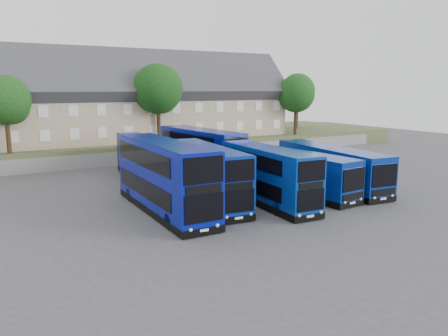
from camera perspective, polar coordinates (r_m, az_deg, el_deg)
ground at (r=29.55m, az=6.54°, el=-6.16°), size 120.00×120.00×0.00m
retaining_wall at (r=50.27m, az=-9.90°, el=1.51°), size 70.00×0.40×1.50m
earth_bank at (r=59.64m, az=-13.24°, el=3.02°), size 80.00×20.00×2.00m
terrace_row at (r=54.55m, az=-15.29°, el=8.16°), size 48.00×10.40×11.20m
dd_front_left at (r=29.97m, az=-7.80°, el=-1.28°), size 2.93×12.15×4.81m
dd_front_mid at (r=31.69m, az=-2.28°, el=-1.09°), size 3.46×10.84×4.23m
dd_front_right at (r=32.00m, az=5.69°, el=-1.13°), size 3.00×10.48×4.11m
dd_rear_left at (r=41.41m, az=-10.82°, el=1.22°), size 2.91×9.94×3.90m
dd_rear_right at (r=41.56m, az=-3.05°, el=1.86°), size 3.66×11.58×4.53m
coach_east_a at (r=36.00m, az=9.09°, el=-0.54°), size 3.47×12.36×3.34m
coach_east_b at (r=38.43m, az=13.71°, el=0.06°), size 3.89×12.78×3.44m
tree_west at (r=47.92m, az=-26.51°, el=7.73°), size 4.80×4.80×7.65m
tree_mid at (r=51.94m, az=-8.52°, el=9.94°), size 5.76×5.76×9.18m
tree_east at (r=61.76m, az=9.44°, el=9.34°), size 5.12×5.12×8.16m
tree_far at (r=70.98m, az=9.62°, el=9.73°), size 5.44×5.44×8.67m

